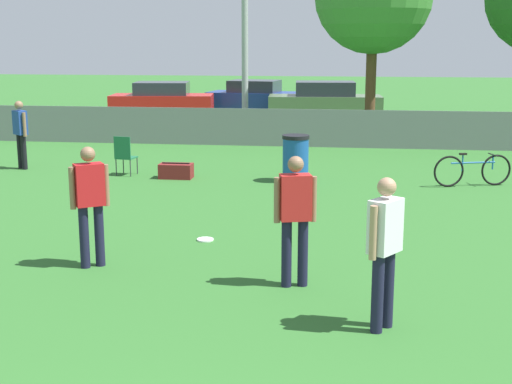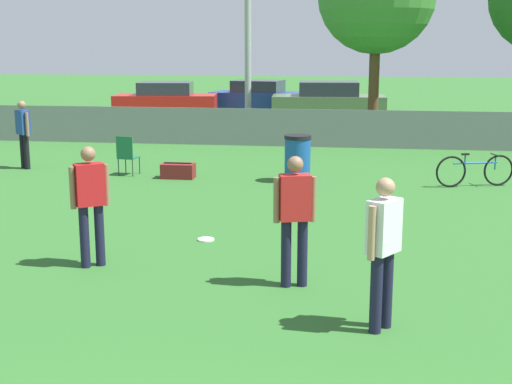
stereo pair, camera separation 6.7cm
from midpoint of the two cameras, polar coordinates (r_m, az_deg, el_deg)
name	(u,v)px [view 2 (the right image)]	position (r m, az deg, el deg)	size (l,w,h in m)	color
fence_backline	(308,128)	(20.87, 4.30, 5.12)	(24.60, 0.07, 1.21)	gray
player_defender_red	(90,198)	(9.88, -12.93, -0.51)	(0.46, 0.39, 1.67)	#191933
player_thrower_red	(295,213)	(8.86, 3.33, -1.66)	(0.52, 0.31, 1.67)	#191933
player_receiver_white	(383,244)	(7.62, 10.39, -4.12)	(0.39, 0.46, 1.67)	#191933
spectator_in_blue	(23,130)	(18.07, -18.01, 4.72)	(0.43, 0.39, 1.64)	black
frisbee_disc	(206,239)	(11.15, -3.86, -3.80)	(0.26, 0.26, 0.03)	white
folding_chair_sideline	(127,154)	(16.62, -10.18, 3.04)	(0.46, 0.46, 0.92)	#333338
bicycle_sideline	(475,170)	(15.83, 17.23, 1.67)	(1.68, 0.62, 0.72)	black
trash_bin	(298,158)	(15.64, 3.47, 2.70)	(0.59, 0.59, 1.03)	#194C99
gear_bag_sideline	(178,171)	(16.18, -6.13, 1.70)	(0.74, 0.41, 0.36)	maroon
parked_car_red	(166,100)	(29.42, -7.17, 7.34)	(4.27, 2.29, 1.41)	black
parked_car_blue	(258,97)	(31.01, 0.22, 7.63)	(4.15, 2.35, 1.38)	black
parked_car_olive	(328,101)	(28.69, 5.88, 7.25)	(4.56, 2.10, 1.46)	black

